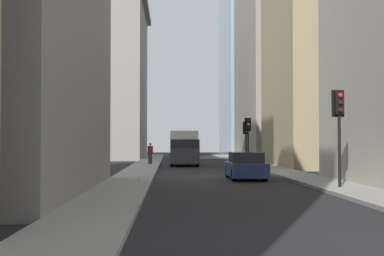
# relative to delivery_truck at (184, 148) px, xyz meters

# --- Properties ---
(ground_plane) EXTENTS (135.00, 135.00, 0.00)m
(ground_plane) POSITION_rel_delivery_truck_xyz_m (-13.62, -1.40, -1.46)
(ground_plane) COLOR black
(sidewalk_right) EXTENTS (90.00, 2.20, 0.14)m
(sidewalk_right) POSITION_rel_delivery_truck_xyz_m (-13.62, 3.10, -1.39)
(sidewalk_right) COLOR gray
(sidewalk_right) RESTS_ON ground_plane
(sidewalk_left) EXTENTS (90.00, 2.20, 0.14)m
(sidewalk_left) POSITION_rel_delivery_truck_xyz_m (-13.62, -5.90, -1.39)
(sidewalk_left) COLOR gray
(sidewalk_left) RESTS_ON ground_plane
(building_left_midfar) EXTENTS (12.18, 10.00, 24.14)m
(building_left_midfar) POSITION_rel_delivery_truck_xyz_m (-2.88, -12.00, 10.61)
(building_left_midfar) COLOR #9E8966
(building_left_midfar) RESTS_ON ground_plane
(building_left_far) EXTENTS (16.92, 10.00, 25.57)m
(building_left_far) POSITION_rel_delivery_truck_xyz_m (14.59, -12.00, 11.33)
(building_left_far) COLOR gray
(building_left_far) RESTS_ON ground_plane
(building_right_far) EXTENTS (16.84, 10.50, 20.07)m
(building_right_far) POSITION_rel_delivery_truck_xyz_m (18.27, 9.19, 8.59)
(building_right_far) COLOR gray
(building_right_far) RESTS_ON ground_plane
(delivery_truck) EXTENTS (6.46, 2.25, 2.84)m
(delivery_truck) POSITION_rel_delivery_truck_xyz_m (0.00, 0.00, 0.00)
(delivery_truck) COLOR silver
(delivery_truck) RESTS_ON ground_plane
(sedan_navy) EXTENTS (4.30, 1.78, 1.42)m
(sedan_navy) POSITION_rel_delivery_truck_xyz_m (-16.10, -2.80, -0.80)
(sedan_navy) COLOR navy
(sedan_navy) RESTS_ON ground_plane
(traffic_light_foreground) EXTENTS (0.43, 0.52, 3.92)m
(traffic_light_foreground) POSITION_rel_delivery_truck_xyz_m (-22.47, -5.69, 1.56)
(traffic_light_foreground) COLOR black
(traffic_light_foreground) RESTS_ON sidewalk_left
(traffic_light_midblock) EXTENTS (0.43, 0.52, 3.78)m
(traffic_light_midblock) POSITION_rel_delivery_truck_xyz_m (-0.53, -5.25, 1.46)
(traffic_light_midblock) COLOR black
(traffic_light_midblock) RESTS_ON sidewalk_left
(traffic_light_far_junction) EXTENTS (0.43, 0.52, 3.61)m
(traffic_light_far_junction) POSITION_rel_delivery_truck_xyz_m (3.32, -5.63, 1.32)
(traffic_light_far_junction) COLOR black
(traffic_light_far_junction) RESTS_ON sidewalk_left
(pedestrian) EXTENTS (0.26, 0.44, 1.74)m
(pedestrian) POSITION_rel_delivery_truck_xyz_m (0.10, 2.77, -0.37)
(pedestrian) COLOR #33333D
(pedestrian) RESTS_ON sidewalk_right
(discarded_bottle) EXTENTS (0.07, 0.07, 0.27)m
(discarded_bottle) POSITION_rel_delivery_truck_xyz_m (-19.44, 2.56, -1.21)
(discarded_bottle) COLOR #999EA3
(discarded_bottle) RESTS_ON sidewalk_right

